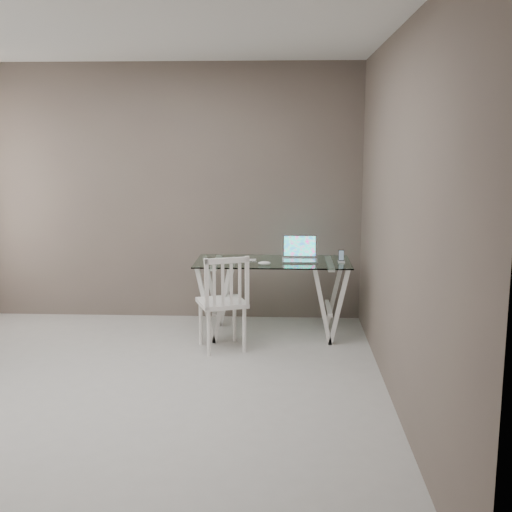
{
  "coord_description": "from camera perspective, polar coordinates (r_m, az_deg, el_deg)",
  "views": [
    {
      "loc": [
        1.2,
        -4.51,
        1.92
      ],
      "look_at": [
        0.93,
        1.31,
        0.85
      ],
      "focal_mm": 45.0,
      "sensor_mm": 36.0,
      "label": 1
    }
  ],
  "objects": [
    {
      "name": "phone_dock",
      "position": [
        6.22,
        7.59,
        -0.25
      ],
      "size": [
        0.06,
        0.06,
        0.12
      ],
      "color": "white",
      "rests_on": "desk"
    },
    {
      "name": "keyboard",
      "position": [
        6.25,
        -1.26,
        -0.38
      ],
      "size": [
        0.29,
        0.12,
        0.01
      ],
      "primitive_type": "cube",
      "color": "silver",
      "rests_on": "desk"
    },
    {
      "name": "room",
      "position": [
        4.71,
        -13.01,
        7.66
      ],
      "size": [
        4.5,
        4.52,
        2.71
      ],
      "color": "#B1AEA9",
      "rests_on": "ground"
    },
    {
      "name": "desk",
      "position": [
        6.31,
        1.49,
        -3.69
      ],
      "size": [
        1.5,
        0.7,
        0.75
      ],
      "color": "silver",
      "rests_on": "ground"
    },
    {
      "name": "chair",
      "position": [
        5.82,
        -2.87,
        -3.81
      ],
      "size": [
        0.52,
        0.52,
        0.89
      ],
      "rotation": [
        0.0,
        0.0,
        0.35
      ],
      "color": "white",
      "rests_on": "ground"
    },
    {
      "name": "laptop",
      "position": [
        6.28,
        3.92,
        0.15
      ],
      "size": [
        0.34,
        0.28,
        0.24
      ],
      "color": "#B8B8BC",
      "rests_on": "desk"
    },
    {
      "name": "mouse",
      "position": [
        6.03,
        0.75,
        -0.64
      ],
      "size": [
        0.12,
        0.07,
        0.04
      ],
      "primitive_type": "ellipsoid",
      "color": "white",
      "rests_on": "desk"
    }
  ]
}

